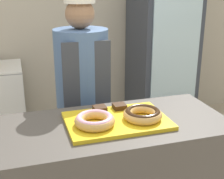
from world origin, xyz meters
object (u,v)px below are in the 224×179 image
object	(u,v)px
baker_person	(83,97)
beverage_fridge	(162,53)
donut_light_glaze	(95,120)
donut_chocolate_glaze	(143,114)
brownie_back_right	(119,106)
serving_tray	(117,121)
brownie_back_left	(100,109)

from	to	relation	value
baker_person	beverage_fridge	world-z (taller)	beverage_fridge
donut_light_glaze	donut_chocolate_glaze	size ratio (longest dim) A/B	1.00
beverage_fridge	baker_person	bearing A→B (deg)	-138.78
brownie_back_right	beverage_fridge	size ratio (longest dim) A/B	0.04
donut_chocolate_glaze	brownie_back_right	bearing A→B (deg)	112.97
donut_chocolate_glaze	serving_tray	bearing A→B (deg)	163.60
brownie_back_left	baker_person	distance (m)	0.53
donut_light_glaze	beverage_fridge	distance (m)	2.19
donut_chocolate_glaze	brownie_back_right	size ratio (longest dim) A/B	2.90
donut_light_glaze	baker_person	size ratio (longest dim) A/B	0.14
brownie_back_left	beverage_fridge	bearing A→B (deg)	52.65
donut_chocolate_glaze	donut_light_glaze	bearing A→B (deg)	180.00
serving_tray	donut_light_glaze	distance (m)	0.16
donut_chocolate_glaze	brownie_back_right	distance (m)	0.21
brownie_back_right	donut_chocolate_glaze	bearing A→B (deg)	-67.03
donut_light_glaze	beverage_fridge	size ratio (longest dim) A/B	0.12
donut_chocolate_glaze	brownie_back_right	xyz separation A→B (m)	(-0.08, 0.19, -0.02)
donut_chocolate_glaze	brownie_back_right	world-z (taller)	donut_chocolate_glaze
brownie_back_left	beverage_fridge	size ratio (longest dim) A/B	0.04
donut_chocolate_glaze	baker_person	distance (m)	0.76
donut_light_glaze	donut_chocolate_glaze	distance (m)	0.30
beverage_fridge	brownie_back_right	bearing A→B (deg)	-124.16
beverage_fridge	donut_chocolate_glaze	bearing A→B (deg)	-119.14
serving_tray	brownie_back_left	xyz separation A→B (m)	(-0.07, 0.15, 0.03)
donut_chocolate_glaze	baker_person	size ratio (longest dim) A/B	0.14
serving_tray	brownie_back_left	size ratio (longest dim) A/B	7.56
serving_tray	brownie_back_right	xyz separation A→B (m)	(0.07, 0.15, 0.03)
serving_tray	beverage_fridge	distance (m)	2.07
brownie_back_left	serving_tray	bearing A→B (deg)	-66.12
donut_chocolate_glaze	brownie_back_left	world-z (taller)	donut_chocolate_glaze
donut_light_glaze	brownie_back_left	distance (m)	0.21
serving_tray	baker_person	size ratio (longest dim) A/B	0.37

